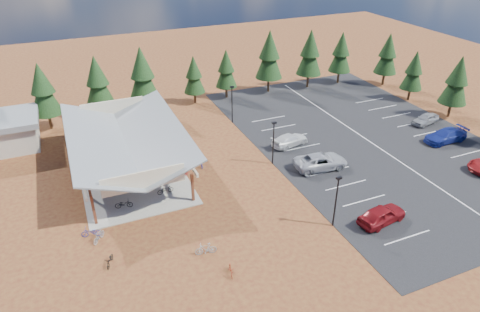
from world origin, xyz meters
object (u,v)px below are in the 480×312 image
bike_9 (99,236)px  trash_bin_1 (189,165)px  car_8 (426,119)px  bike_6 (144,147)px  bike_16 (188,160)px  bike_8 (110,260)px  car_0 (382,215)px  trash_bin_0 (178,163)px  bike_1 (102,174)px  lamp_post_0 (336,198)px  bike_5 (143,176)px  car_7 (446,136)px  bike_11 (231,270)px  bike_13 (206,249)px  bike_10 (92,232)px  car_3 (290,140)px  lamp_post_1 (273,140)px  bike_15 (183,174)px  bike_pavilion (126,139)px  lamp_post_2 (232,102)px  bike_7 (126,137)px  bike_0 (124,204)px  bike_2 (111,157)px  car_2 (321,161)px  bike_3 (94,143)px  bike_14 (201,163)px  bike_4 (165,190)px

bike_9 → trash_bin_1: bearing=-103.1°
trash_bin_1 → car_8: size_ratio=0.22×
bike_6 → bike_16: size_ratio=0.90×
bike_6 → bike_8: bike_6 is taller
bike_16 → car_0: bearing=14.2°
trash_bin_0 → bike_1: size_ratio=0.56×
lamp_post_0 → bike_5: size_ratio=3.47×
bike_9 → car_7: size_ratio=0.30×
trash_bin_1 → bike_5: size_ratio=0.61×
bike_6 → trash_bin_1: bearing=-160.7°
bike_11 → bike_13: (-1.03, 2.94, 0.10)m
bike_10 → car_3: car_3 is taller
lamp_post_1 → bike_15: bearing=173.7°
bike_pavilion → car_3: bearing=-5.7°
lamp_post_2 → bike_7: lamp_post_2 is taller
bike_0 → car_8: bearing=-73.9°
bike_15 → bike_8: bearing=108.5°
car_8 → bike_pavilion: bearing=-105.3°
bike_15 → car_8: (33.60, 0.23, 0.25)m
bike_5 → bike_10: size_ratio=0.83×
bike_7 → car_0: (18.48, -25.23, 0.25)m
bike_2 → trash_bin_1: bearing=-120.4°
bike_pavilion → bike_11: bearing=-77.3°
lamp_post_1 → trash_bin_1: (-9.03, 2.61, -2.53)m
bike_13 → car_2: size_ratio=0.31×
car_0 → car_7: car_0 is taller
trash_bin_1 → bike_5: (-5.08, -0.44, 0.09)m
trash_bin_1 → bike_0: 9.10m
lamp_post_2 → bike_9: lamp_post_2 is taller
lamp_post_0 → lamp_post_1: (0.00, 12.00, 0.00)m
bike_0 → bike_16: bike_16 is taller
bike_1 → car_3: 21.93m
lamp_post_1 → bike_1: 18.66m
car_2 → bike_5: bearing=80.8°
bike_10 → car_2: (24.56, 2.11, 0.40)m
bike_3 → car_7: bearing=-110.3°
bike_6 → car_7: 36.77m
bike_15 → bike_10: bearing=91.7°
bike_10 → bike_13: bike_13 is taller
bike_5 → bike_0: bearing=166.0°
bike_pavilion → bike_7: (0.78, 6.88, -3.21)m
lamp_post_1 → bike_7: lamp_post_1 is taller
bike_3 → bike_15: 13.36m
bike_15 → bike_14: bearing=-88.9°
lamp_post_1 → bike_5: bearing=171.2°
lamp_post_1 → bike_15: (-10.06, 1.11, -2.48)m
bike_pavilion → lamp_post_2: 16.57m
bike_10 → bike_13: 10.29m
bike_4 → bike_10: bike_4 is taller
lamp_post_2 → bike_7: bearing=-179.5°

